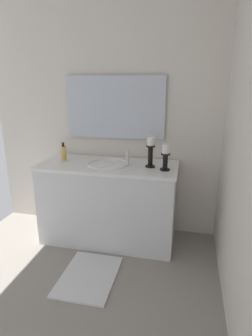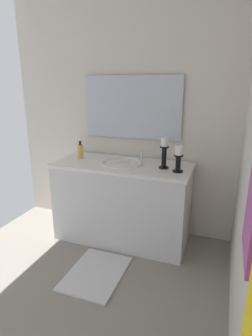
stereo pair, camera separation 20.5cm
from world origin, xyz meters
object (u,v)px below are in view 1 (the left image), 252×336
object	(u,v)px
candle_holder_short	(151,151)
soap_bottle	(64,153)
vanity_cabinet	(109,202)
mirror	(115,107)
candle_holder_tall	(165,157)
bath_mat	(89,276)
sink_basin	(108,168)

from	to	relation	value
candle_holder_short	soap_bottle	world-z (taller)	candle_holder_short
vanity_cabinet	mirror	world-z (taller)	mirror
mirror	candle_holder_tall	xyz separation A→B (m)	(0.35, 0.55, -0.39)
candle_holder_tall	candle_holder_short	xyz separation A→B (m)	(-0.07, -0.14, 0.03)
candle_holder_tall	candle_holder_short	world-z (taller)	candle_holder_short
candle_holder_tall	bath_mat	bearing A→B (deg)	-44.76
candle_holder_tall	candle_holder_short	size ratio (longest dim) A/B	0.82
soap_bottle	bath_mat	bearing A→B (deg)	35.35
soap_bottle	mirror	bearing A→B (deg)	117.50
candle_holder_short	soap_bottle	xyz separation A→B (m)	(-0.04, -0.87, -0.08)
candle_holder_tall	sink_basin	bearing A→B (deg)	-97.79
soap_bottle	bath_mat	world-z (taller)	soap_bottle
mirror	bath_mat	size ratio (longest dim) A/B	1.66
mirror	bath_mat	distance (m)	1.58
candle_holder_short	mirror	bearing A→B (deg)	-125.26
candle_holder_tall	candle_holder_short	bearing A→B (deg)	-115.86
vanity_cabinet	bath_mat	world-z (taller)	vanity_cabinet
sink_basin	candle_holder_tall	xyz separation A→B (m)	(0.07, 0.54, 0.16)
vanity_cabinet	soap_bottle	bearing A→B (deg)	-94.38
sink_basin	mirror	size ratio (longest dim) A/B	0.40
candle_holder_tall	vanity_cabinet	bearing A→B (deg)	-97.77
vanity_cabinet	soap_bottle	size ratio (longest dim) A/B	7.39
mirror	candle_holder_tall	world-z (taller)	mirror
vanity_cabinet	candle_holder_tall	world-z (taller)	candle_holder_tall
candle_holder_tall	mirror	bearing A→B (deg)	-123.00
sink_basin	mirror	distance (m)	0.61
vanity_cabinet	bath_mat	size ratio (longest dim) A/B	2.22
sink_basin	vanity_cabinet	bearing A→B (deg)	-90.00
sink_basin	candle_holder_tall	world-z (taller)	candle_holder_tall
soap_bottle	sink_basin	bearing A→B (deg)	85.63
candle_holder_tall	soap_bottle	xyz separation A→B (m)	(-0.11, -1.01, -0.05)
sink_basin	bath_mat	size ratio (longest dim) A/B	0.67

